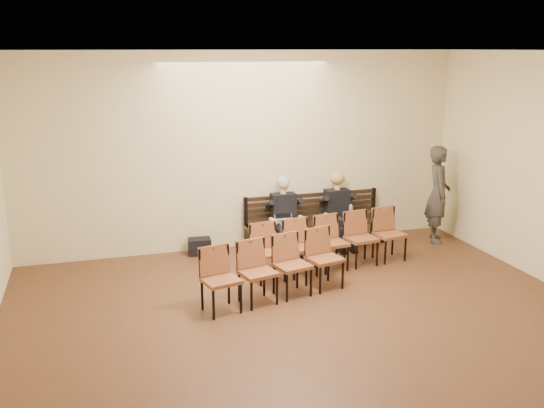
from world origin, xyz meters
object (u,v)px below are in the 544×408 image
Objects in this scene: bag at (200,246)px; chair_row_back at (332,243)px; bench at (315,233)px; passerby at (439,187)px; laptop at (285,222)px; seated_man at (285,215)px; water_bottle at (351,218)px; chair_row_front at (275,269)px; seated_woman at (339,212)px.

chair_row_back is (1.94, -1.37, 0.30)m from bag.
bag is (-2.13, 0.10, -0.08)m from bench.
bag is 0.19× the size of passerby.
passerby is (2.27, -0.41, 0.81)m from bench.
seated_man is at bearing 87.64° from laptop.
chair_row_back is (-2.46, -0.86, -0.59)m from passerby.
chair_row_back reaches higher than water_bottle.
water_bottle is at bearing 28.83° from chair_row_front.
passerby is (2.94, -0.13, 0.47)m from laptop.
chair_row_front is (-1.84, -2.04, -0.18)m from seated_woman.
seated_man is at bearing -8.31° from bag.
bag is at bearing 171.69° from seated_man.
laptop and water_bottle have the same top height.
seated_man reaches higher than chair_row_front.
laptop is 1.10m from chair_row_back.
seated_man is 0.59× the size of chair_row_front.
water_bottle is (0.54, -0.36, 0.34)m from bench.
chair_row_front is at bearing -111.55° from seated_man.
chair_row_back is (1.23, 0.89, -0.01)m from chair_row_front.
laptop is at bearing -106.02° from seated_man.
bag is 2.39m from chair_row_back.
seated_man is 2.20m from chair_row_front.
seated_woman is at bearing -4.95° from bag.
seated_woman is at bearing 54.51° from chair_row_back.
seated_woman is 2.60m from bag.
seated_man is 0.18m from laptop.
seated_woman is 0.58× the size of chair_row_front.
seated_woman reaches higher than laptop.
seated_man is at bearing 106.55° from passerby.
chair_row_front is (-0.76, -1.88, -0.11)m from laptop.
seated_woman reaches higher than water_bottle.
bag is (-2.54, 0.22, -0.49)m from seated_woman.
seated_man is 1.24m from chair_row_back.
bag is at bearing 179.25° from laptop.
laptop is (-0.04, -0.16, -0.08)m from seated_man.
chair_row_front reaches higher than bench.
passerby is (2.89, -0.29, 0.39)m from seated_man.
bench is at bearing 102.03° from passerby.
passerby is at bearing 11.05° from laptop.
bench is 1.18× the size of chair_row_front.
chair_row_front is (-0.80, -2.04, -0.20)m from seated_man.
chair_row_front reaches higher than bag.
chair_row_back reaches higher than bench.
chair_row_front is at bearing -123.57° from bench.
seated_woman is 0.46× the size of chair_row_back.
seated_woman is (0.41, -0.12, 0.41)m from bench.
seated_man is 1.19m from water_bottle.
laptop reaches higher than bag.
water_bottle is at bearing -9.83° from bag.
bag is at bearing 105.66° from passerby.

